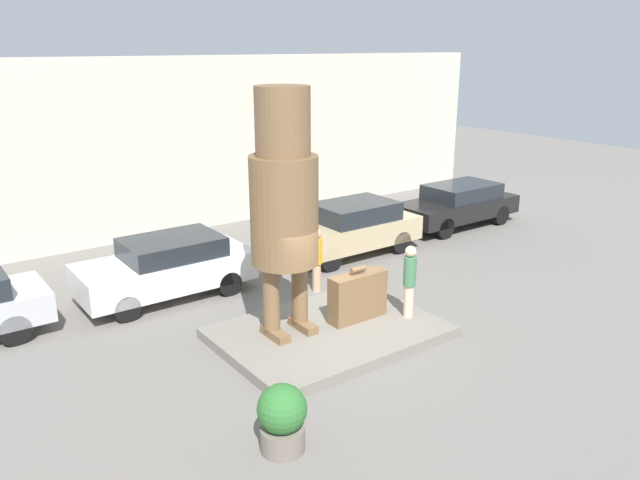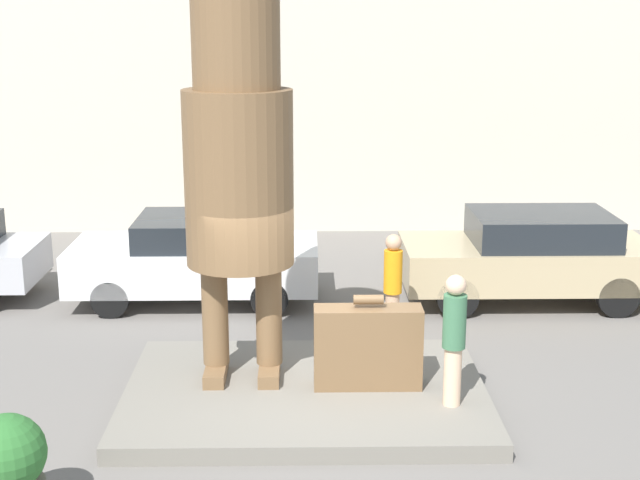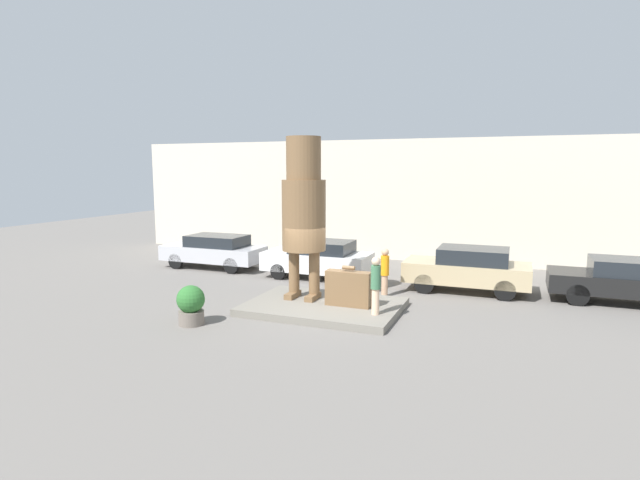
{
  "view_description": "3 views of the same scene",
  "coord_description": "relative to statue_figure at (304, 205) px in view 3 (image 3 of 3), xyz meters",
  "views": [
    {
      "loc": [
        -7.33,
        -9.69,
        6.03
      ],
      "look_at": [
        -0.3,
        -0.09,
        2.27
      ],
      "focal_mm": 35.0,
      "sensor_mm": 36.0,
      "label": 1
    },
    {
      "loc": [
        -0.0,
        -10.59,
        4.88
      ],
      "look_at": [
        0.18,
        -0.19,
        2.21
      ],
      "focal_mm": 50.0,
      "sensor_mm": 36.0,
      "label": 2
    },
    {
      "loc": [
        5.36,
        -13.84,
        4.3
      ],
      "look_at": [
        -0.01,
        -0.29,
        2.22
      ],
      "focal_mm": 28.0,
      "sensor_mm": 36.0,
      "label": 3
    }
  ],
  "objects": [
    {
      "name": "parked_car_tan",
      "position": [
        4.69,
        3.67,
        -2.34
      ],
      "size": [
        4.26,
        1.85,
        1.57
      ],
      "rotation": [
        0.0,
        0.0,
        3.14
      ],
      "color": "tan",
      "rests_on": "ground_plane"
    },
    {
      "name": "parked_car_silver",
      "position": [
        -6.0,
        3.98,
        -2.4
      ],
      "size": [
        4.48,
        1.74,
        1.45
      ],
      "rotation": [
        0.0,
        0.0,
        3.14
      ],
      "color": "#B7B7BC",
      "rests_on": "ground_plane"
    },
    {
      "name": "statue_figure",
      "position": [
        0.0,
        0.0,
        0.0
      ],
      "size": [
        1.37,
        1.37,
        5.06
      ],
      "color": "brown",
      "rests_on": "pedestal"
    },
    {
      "name": "tourist",
      "position": [
        2.61,
        -0.97,
        -2.06
      ],
      "size": [
        0.28,
        0.28,
        1.65
      ],
      "color": "beige",
      "rests_on": "pedestal"
    },
    {
      "name": "giant_suitcase",
      "position": [
        1.62,
        -0.4,
        -2.43
      ],
      "size": [
        1.37,
        0.4,
        1.23
      ],
      "color": "brown",
      "rests_on": "pedestal"
    },
    {
      "name": "worker_hivis",
      "position": [
        2.15,
        1.88,
        -2.27
      ],
      "size": [
        0.28,
        0.28,
        1.66
      ],
      "color": "tan",
      "rests_on": "ground_plane"
    },
    {
      "name": "planter_pot",
      "position": [
        -2.09,
        -3.08,
        -2.61
      ],
      "size": [
        0.78,
        0.78,
        1.11
      ],
      "color": "#70665B",
      "rests_on": "ground_plane"
    },
    {
      "name": "pedestal",
      "position": [
        0.82,
        -0.4,
        -3.07
      ],
      "size": [
        4.61,
        3.3,
        0.22
      ],
      "color": "slate",
      "rests_on": "ground_plane"
    },
    {
      "name": "ground_plane",
      "position": [
        0.82,
        -0.4,
        -3.18
      ],
      "size": [
        60.0,
        60.0,
        0.0
      ],
      "primitive_type": "plane",
      "color": "slate"
    },
    {
      "name": "parked_car_black",
      "position": [
        9.58,
        3.86,
        -2.39
      ],
      "size": [
        4.51,
        1.79,
        1.45
      ],
      "rotation": [
        0.0,
        0.0,
        3.14
      ],
      "color": "black",
      "rests_on": "ground_plane"
    },
    {
      "name": "building_backdrop",
      "position": [
        0.82,
        9.11,
        -0.35
      ],
      "size": [
        28.0,
        0.6,
        5.67
      ],
      "color": "beige",
      "rests_on": "ground_plane"
    },
    {
      "name": "parked_car_white",
      "position": [
        -1.02,
        3.77,
        -2.38
      ],
      "size": [
        4.21,
        1.83,
        1.5
      ],
      "rotation": [
        0.0,
        0.0,
        3.14
      ],
      "color": "silver",
      "rests_on": "ground_plane"
    }
  ]
}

